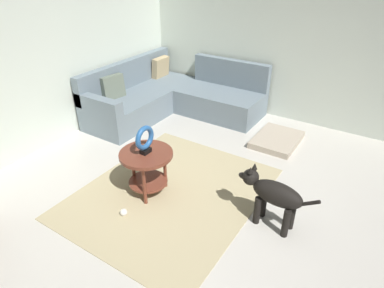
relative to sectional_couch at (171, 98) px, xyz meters
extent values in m
cube|color=beige|center=(-1.99, -2.02, -0.34)|extent=(6.00, 6.00, 0.10)
cube|color=silver|center=(-1.99, 0.92, 1.06)|extent=(6.00, 0.12, 2.70)
cube|color=silver|center=(0.95, -2.02, 1.06)|extent=(0.12, 6.00, 2.70)
cube|color=tan|center=(-1.84, -1.32, -0.28)|extent=(2.30, 1.90, 0.01)
cube|color=slate|center=(-0.26, 0.38, -0.08)|extent=(2.20, 0.85, 0.42)
cube|color=slate|center=(-0.26, 0.74, 0.36)|extent=(2.20, 0.14, 0.46)
cube|color=slate|center=(0.42, -0.74, -0.08)|extent=(0.85, 1.40, 0.42)
cube|color=slate|center=(0.77, -0.74, 0.36)|extent=(0.14, 1.40, 0.46)
cube|color=slate|center=(-1.28, 0.38, 0.24)|extent=(0.16, 0.85, 0.22)
cube|color=tan|center=(0.49, 0.59, 0.30)|extent=(0.38, 0.16, 0.39)
cube|color=slate|center=(-0.76, 0.59, 0.30)|extent=(0.40, 0.22, 0.39)
cylinder|color=brown|center=(-1.96, -1.09, 0.23)|extent=(0.60, 0.60, 0.04)
cylinder|color=brown|center=(-1.96, -1.09, -0.14)|extent=(0.45, 0.45, 0.02)
cylinder|color=brown|center=(-1.96, -0.87, -0.04)|extent=(0.04, 0.04, 0.50)
cylinder|color=brown|center=(-2.15, -1.20, -0.04)|extent=(0.04, 0.04, 0.50)
cylinder|color=brown|center=(-1.77, -1.20, -0.04)|extent=(0.04, 0.04, 0.50)
cube|color=black|center=(-1.96, -1.09, 0.28)|extent=(0.12, 0.08, 0.05)
torus|color=#265999|center=(-1.96, -1.09, 0.44)|extent=(0.28, 0.06, 0.28)
cube|color=#B2A38E|center=(-0.01, -1.94, -0.24)|extent=(0.80, 0.60, 0.09)
cylinder|color=black|center=(-1.75, -2.36, -0.13)|extent=(0.07, 0.07, 0.32)
cylinder|color=black|center=(-1.61, -2.37, -0.13)|extent=(0.07, 0.07, 0.32)
cylinder|color=black|center=(-1.78, -2.67, -0.13)|extent=(0.07, 0.07, 0.32)
cylinder|color=black|center=(-1.64, -2.68, -0.13)|extent=(0.07, 0.07, 0.32)
ellipsoid|color=black|center=(-1.69, -2.52, 0.12)|extent=(0.26, 0.54, 0.24)
sphere|color=black|center=(-1.67, -2.22, 0.19)|extent=(0.17, 0.17, 0.17)
ellipsoid|color=black|center=(-1.66, -2.14, 0.17)|extent=(0.08, 0.13, 0.07)
cone|color=black|center=(-1.71, -2.22, 0.30)|extent=(0.06, 0.06, 0.07)
cone|color=black|center=(-1.63, -2.23, 0.30)|extent=(0.06, 0.06, 0.07)
cylinder|color=black|center=(-1.72, -2.83, 0.16)|extent=(0.05, 0.20, 0.16)
sphere|color=silver|center=(-2.42, -1.12, -0.25)|extent=(0.08, 0.08, 0.08)
camera|label=1|loc=(-4.29, -3.20, 2.16)|focal=30.90mm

